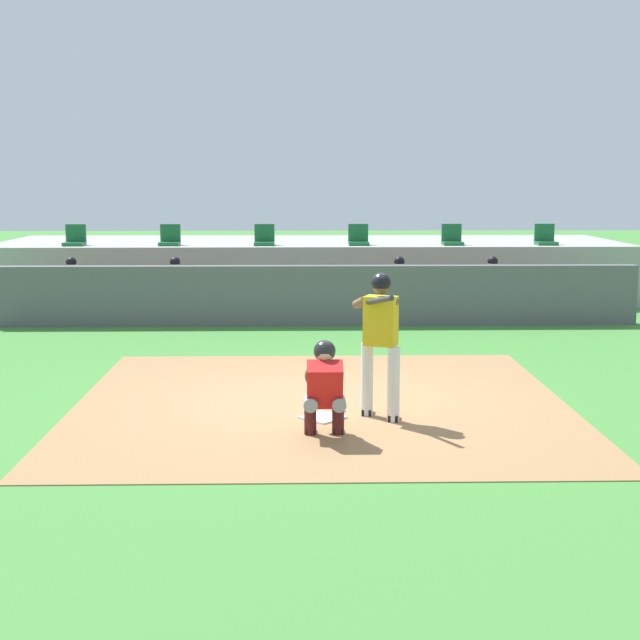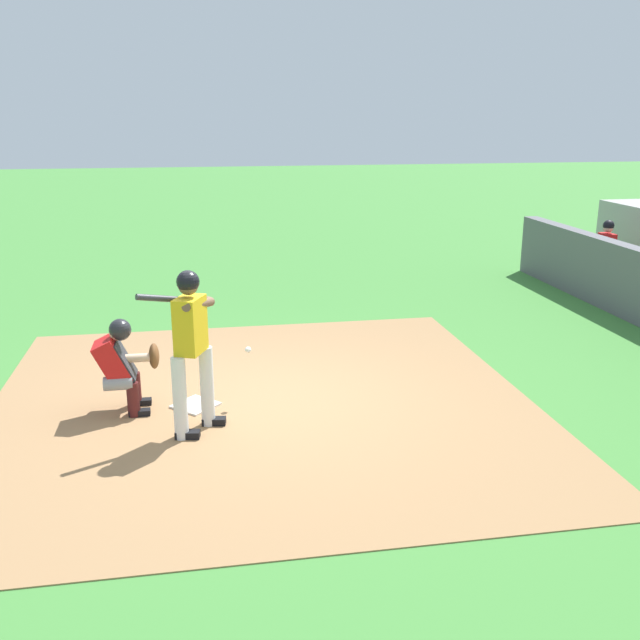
{
  "view_description": "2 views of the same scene",
  "coord_description": "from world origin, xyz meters",
  "px_view_note": "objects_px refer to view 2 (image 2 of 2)",
  "views": [
    {
      "loc": [
        -0.28,
        -11.69,
        2.92
      ],
      "look_at": [
        0.0,
        0.7,
        1.0
      ],
      "focal_mm": 51.39,
      "sensor_mm": 36.0,
      "label": 1
    },
    {
      "loc": [
        7.99,
        -0.72,
        3.35
      ],
      "look_at": [
        0.0,
        0.7,
        1.0
      ],
      "focal_mm": 40.18,
      "sensor_mm": 36.0,
      "label": 2
    }
  ],
  "objects_px": {
    "home_plate": "(196,405)",
    "catcher_crouched": "(124,362)",
    "batter_at_plate": "(192,342)",
    "dugout_player_0": "(600,251)"
  },
  "relations": [
    {
      "from": "home_plate",
      "to": "catcher_crouched",
      "type": "bearing_deg",
      "value": -90.59
    },
    {
      "from": "batter_at_plate",
      "to": "catcher_crouched",
      "type": "distance_m",
      "value": 1.14
    },
    {
      "from": "home_plate",
      "to": "dugout_player_0",
      "type": "relative_size",
      "value": 0.34
    },
    {
      "from": "home_plate",
      "to": "batter_at_plate",
      "type": "bearing_deg",
      "value": 0.03
    },
    {
      "from": "home_plate",
      "to": "dugout_player_0",
      "type": "height_order",
      "value": "dugout_player_0"
    },
    {
      "from": "batter_at_plate",
      "to": "dugout_player_0",
      "type": "relative_size",
      "value": 1.39
    },
    {
      "from": "batter_at_plate",
      "to": "catcher_crouched",
      "type": "bearing_deg",
      "value": -131.69
    },
    {
      "from": "home_plate",
      "to": "catcher_crouched",
      "type": "height_order",
      "value": "catcher_crouched"
    },
    {
      "from": "home_plate",
      "to": "catcher_crouched",
      "type": "relative_size",
      "value": 0.25
    },
    {
      "from": "catcher_crouched",
      "to": "home_plate",
      "type": "bearing_deg",
      "value": 89.41
    }
  ]
}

